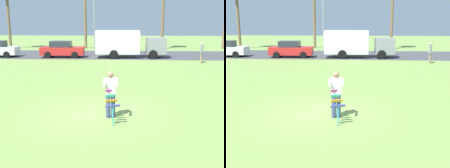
% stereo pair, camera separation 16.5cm
% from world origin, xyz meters
% --- Properties ---
extents(ground_plane, '(120.00, 120.00, 0.00)m').
position_xyz_m(ground_plane, '(0.00, 0.00, 0.00)').
color(ground_plane, olive).
extents(road_strip, '(120.00, 8.00, 0.01)m').
position_xyz_m(road_strip, '(0.00, 19.45, 0.01)').
color(road_strip, '#424247').
rests_on(road_strip, ground).
extents(person_kite_flyer, '(0.57, 0.68, 1.73)m').
position_xyz_m(person_kite_flyer, '(0.66, -0.48, 0.95)').
color(person_kite_flyer, '#384772').
rests_on(person_kite_flyer, ground).
extents(kite_held, '(0.56, 0.72, 1.17)m').
position_xyz_m(kite_held, '(0.73, -1.13, 0.79)').
color(kite_held, '#D83399').
rests_on(kite_held, ground).
extents(parked_car_white, '(4.23, 1.90, 1.60)m').
position_xyz_m(parked_car_white, '(-11.77, 17.05, 0.77)').
color(parked_car_white, white).
rests_on(parked_car_white, ground).
extents(parked_car_red, '(4.26, 1.95, 1.60)m').
position_xyz_m(parked_car_red, '(-5.12, 17.05, 0.77)').
color(parked_car_red, red).
rests_on(parked_car_red, ground).
extents(parked_truck_grey_van, '(6.75, 2.24, 2.62)m').
position_xyz_m(parked_truck_grey_van, '(1.18, 17.05, 1.41)').
color(parked_truck_grey_van, gray).
rests_on(parked_truck_grey_van, ground).
extents(streetlight_pole, '(0.24, 1.65, 7.00)m').
position_xyz_m(streetlight_pole, '(-2.72, 24.35, 4.00)').
color(streetlight_pole, '#9E9EA3').
rests_on(streetlight_pole, ground).
extents(person_walker_near, '(0.34, 0.54, 1.73)m').
position_xyz_m(person_walker_near, '(7.56, 13.76, 0.93)').
color(person_walker_near, gray).
rests_on(person_walker_near, ground).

